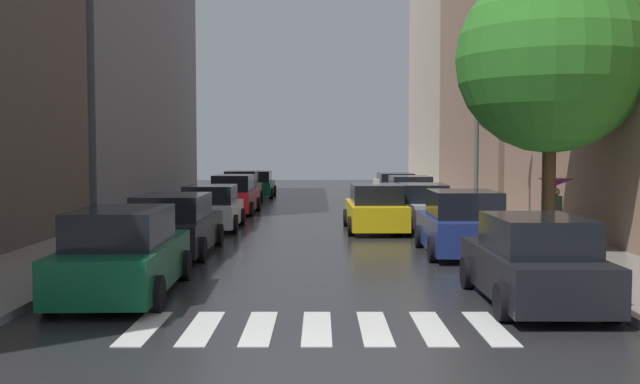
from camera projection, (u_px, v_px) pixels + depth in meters
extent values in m
cube|color=#252527|center=(318.00, 213.00, 32.26)|extent=(28.00, 72.00, 0.04)
cube|color=gray|center=(173.00, 211.00, 32.25)|extent=(3.00, 72.00, 0.15)
cube|color=gray|center=(464.00, 211.00, 32.26)|extent=(3.00, 72.00, 0.15)
cube|color=silver|center=(144.00, 328.00, 11.26)|extent=(0.45, 2.20, 0.01)
cube|color=silver|center=(201.00, 328.00, 11.26)|extent=(0.45, 2.20, 0.01)
cube|color=silver|center=(259.00, 328.00, 11.26)|extent=(0.45, 2.20, 0.01)
cube|color=silver|center=(316.00, 328.00, 11.26)|extent=(0.45, 2.20, 0.01)
cube|color=silver|center=(374.00, 328.00, 11.26)|extent=(0.45, 2.20, 0.01)
cube|color=silver|center=(432.00, 328.00, 11.26)|extent=(0.45, 2.20, 0.01)
cube|color=silver|center=(489.00, 328.00, 11.26)|extent=(0.45, 2.20, 0.01)
cube|color=slate|center=(99.00, 35.00, 36.13)|extent=(6.00, 21.16, 17.14)
cube|color=#8C6B56|center=(520.00, 28.00, 39.32)|extent=(6.00, 15.25, 18.90)
cube|color=#B2A38C|center=(461.00, 22.00, 55.79)|extent=(6.00, 16.67, 25.47)
cube|color=#0C4C2D|center=(124.00, 264.00, 13.86)|extent=(1.96, 4.74, 0.83)
cube|color=black|center=(121.00, 227.00, 13.59)|extent=(1.67, 2.63, 0.68)
cylinder|color=black|center=(99.00, 266.00, 15.39)|extent=(0.24, 0.65, 0.64)
cylinder|color=black|center=(184.00, 265.00, 15.45)|extent=(0.24, 0.65, 0.64)
cylinder|color=black|center=(49.00, 294.00, 12.30)|extent=(0.24, 0.65, 0.64)
cylinder|color=black|center=(156.00, 294.00, 12.36)|extent=(0.24, 0.65, 0.64)
cube|color=black|center=(174.00, 232.00, 19.43)|extent=(1.95, 4.71, 0.79)
cube|color=black|center=(172.00, 207.00, 19.15)|extent=(1.71, 2.59, 0.64)
cylinder|color=black|center=(152.00, 235.00, 20.99)|extent=(0.22, 0.64, 0.64)
cylinder|color=black|center=(218.00, 235.00, 20.99)|extent=(0.22, 0.64, 0.64)
cylinder|color=black|center=(122.00, 250.00, 17.89)|extent=(0.22, 0.64, 0.64)
cylinder|color=black|center=(201.00, 250.00, 17.89)|extent=(0.22, 0.64, 0.64)
cube|color=silver|center=(211.00, 213.00, 25.41)|extent=(1.95, 4.07, 0.76)
cube|color=black|center=(210.00, 194.00, 25.17)|extent=(1.70, 2.25, 0.62)
cylinder|color=black|center=(190.00, 217.00, 26.74)|extent=(0.23, 0.64, 0.64)
cylinder|color=black|center=(241.00, 217.00, 26.77)|extent=(0.23, 0.64, 0.64)
cylinder|color=black|center=(177.00, 224.00, 24.08)|extent=(0.23, 0.64, 0.64)
cylinder|color=black|center=(234.00, 224.00, 24.11)|extent=(0.23, 0.64, 0.64)
cube|color=maroon|center=(234.00, 200.00, 31.65)|extent=(1.89, 4.28, 0.85)
cube|color=black|center=(233.00, 183.00, 31.40)|extent=(1.63, 2.37, 0.69)
cylinder|color=black|center=(219.00, 204.00, 33.09)|extent=(0.24, 0.65, 0.64)
cylinder|color=black|center=(258.00, 204.00, 33.04)|extent=(0.24, 0.65, 0.64)
cylinder|color=black|center=(208.00, 209.00, 30.30)|extent=(0.24, 0.65, 0.64)
cylinder|color=black|center=(250.00, 209.00, 30.25)|extent=(0.24, 0.65, 0.64)
cube|color=brown|center=(242.00, 193.00, 37.22)|extent=(1.81, 4.14, 0.86)
cube|color=black|center=(241.00, 178.00, 36.97)|extent=(1.58, 2.29, 0.70)
cylinder|color=black|center=(228.00, 196.00, 38.58)|extent=(0.23, 0.64, 0.64)
cylinder|color=black|center=(261.00, 196.00, 38.60)|extent=(0.23, 0.64, 0.64)
cylinder|color=black|center=(221.00, 200.00, 35.86)|extent=(0.23, 0.64, 0.64)
cylinder|color=black|center=(257.00, 200.00, 35.89)|extent=(0.23, 0.64, 0.64)
cube|color=#0C4C2D|center=(256.00, 188.00, 42.96)|extent=(1.95, 4.31, 0.76)
cube|color=black|center=(256.00, 176.00, 42.70)|extent=(1.72, 2.37, 0.63)
cylinder|color=black|center=(242.00, 190.00, 44.39)|extent=(0.22, 0.64, 0.64)
cylinder|color=black|center=(274.00, 190.00, 44.39)|extent=(0.22, 0.64, 0.64)
cylinder|color=black|center=(237.00, 193.00, 41.55)|extent=(0.22, 0.64, 0.64)
cylinder|color=black|center=(271.00, 193.00, 41.55)|extent=(0.22, 0.64, 0.64)
cube|color=black|center=(532.00, 272.00, 13.09)|extent=(1.77, 4.29, 0.79)
cube|color=black|center=(536.00, 234.00, 12.83)|extent=(1.56, 2.36, 0.64)
cylinder|color=black|center=(467.00, 273.00, 14.51)|extent=(0.22, 0.64, 0.64)
cylinder|color=black|center=(555.00, 273.00, 14.51)|extent=(0.22, 0.64, 0.64)
cylinder|color=black|center=(503.00, 302.00, 11.69)|extent=(0.22, 0.64, 0.64)
cylinder|color=black|center=(612.00, 302.00, 11.69)|extent=(0.22, 0.64, 0.64)
cube|color=navy|center=(461.00, 232.00, 19.25)|extent=(1.97, 4.16, 0.85)
cube|color=black|center=(463.00, 204.00, 19.00)|extent=(1.72, 2.30, 0.69)
cylinder|color=black|center=(419.00, 236.00, 20.64)|extent=(0.23, 0.64, 0.64)
cylinder|color=black|center=(486.00, 236.00, 20.62)|extent=(0.23, 0.64, 0.64)
cylinder|color=black|center=(433.00, 249.00, 17.92)|extent=(0.23, 0.64, 0.64)
cylinder|color=black|center=(510.00, 250.00, 17.89)|extent=(0.23, 0.64, 0.64)
cube|color=#B2B7BF|center=(421.00, 212.00, 25.99)|extent=(2.01, 4.54, 0.78)
cube|color=black|center=(422.00, 193.00, 25.73)|extent=(1.71, 2.52, 0.63)
cylinder|color=black|center=(393.00, 215.00, 27.52)|extent=(0.25, 0.65, 0.64)
cylinder|color=black|center=(441.00, 215.00, 27.44)|extent=(0.25, 0.65, 0.64)
cylinder|color=black|center=(399.00, 223.00, 24.57)|extent=(0.25, 0.65, 0.64)
cylinder|color=black|center=(452.00, 223.00, 24.50)|extent=(0.25, 0.65, 0.64)
cube|color=silver|center=(409.00, 201.00, 31.38)|extent=(1.88, 4.30, 0.83)
cube|color=black|center=(410.00, 184.00, 31.12)|extent=(1.65, 2.36, 0.68)
cylinder|color=black|center=(385.00, 205.00, 32.81)|extent=(0.22, 0.64, 0.64)
cylinder|color=black|center=(426.00, 205.00, 32.81)|extent=(0.22, 0.64, 0.64)
cylinder|color=black|center=(390.00, 210.00, 29.99)|extent=(0.22, 0.64, 0.64)
cylinder|color=black|center=(435.00, 210.00, 29.98)|extent=(0.22, 0.64, 0.64)
cube|color=brown|center=(394.00, 193.00, 37.63)|extent=(2.00, 4.67, 0.79)
cube|color=black|center=(395.00, 179.00, 37.36)|extent=(1.74, 2.58, 0.65)
cylinder|color=black|center=(373.00, 196.00, 39.16)|extent=(0.23, 0.64, 0.64)
cylinder|color=black|center=(409.00, 196.00, 39.19)|extent=(0.23, 0.64, 0.64)
cylinder|color=black|center=(379.00, 200.00, 36.10)|extent=(0.23, 0.64, 0.64)
cylinder|color=black|center=(417.00, 200.00, 36.13)|extent=(0.23, 0.64, 0.64)
cube|color=yellow|center=(375.00, 214.00, 24.90)|extent=(1.91, 4.54, 0.80)
cube|color=black|center=(376.00, 194.00, 24.63)|extent=(1.66, 2.51, 0.65)
cube|color=#F2EDCC|center=(376.00, 182.00, 24.61)|extent=(0.21, 0.36, 0.18)
cylinder|color=black|center=(346.00, 218.00, 26.39)|extent=(0.23, 0.64, 0.64)
cylinder|color=black|center=(396.00, 218.00, 26.41)|extent=(0.23, 0.64, 0.64)
cylinder|color=black|center=(351.00, 226.00, 23.41)|extent=(0.23, 0.64, 0.64)
cylinder|color=black|center=(407.00, 226.00, 23.44)|extent=(0.23, 0.64, 0.64)
cylinder|color=black|center=(555.00, 231.00, 20.28)|extent=(0.28, 0.28, 0.75)
cylinder|color=#38513D|center=(555.00, 207.00, 20.24)|extent=(0.36, 0.36, 0.59)
sphere|color=tan|center=(555.00, 192.00, 20.22)|extent=(0.23, 0.23, 0.23)
cone|color=#8C1E8C|center=(555.00, 182.00, 20.20)|extent=(1.00, 1.00, 0.20)
cylinder|color=#333338|center=(555.00, 194.00, 20.22)|extent=(0.02, 0.02, 0.70)
cylinder|color=#513823|center=(548.00, 194.00, 19.35)|extent=(0.36, 0.36, 2.93)
sphere|color=#307E26|center=(550.00, 59.00, 19.14)|extent=(5.02, 5.02, 5.02)
cylinder|color=#595B60|center=(476.00, 130.00, 25.28)|extent=(0.16, 0.16, 6.66)
ellipsoid|color=beige|center=(477.00, 30.00, 25.08)|extent=(0.60, 0.28, 0.24)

